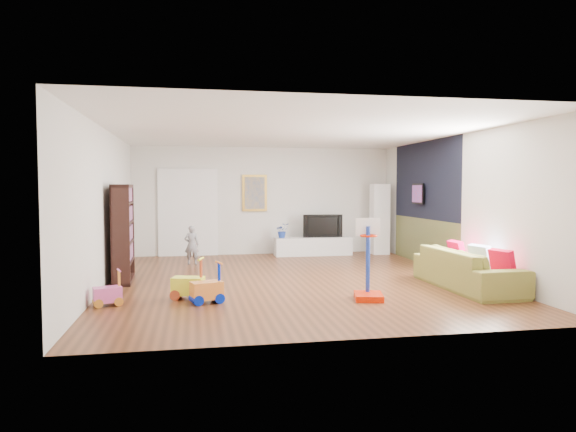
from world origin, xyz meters
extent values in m
cube|color=brown|center=(0.00, 0.00, 0.00)|extent=(6.50, 7.50, 0.00)
cube|color=white|center=(0.00, 0.00, 2.70)|extent=(6.50, 7.50, 0.00)
cube|color=silver|center=(0.00, 3.75, 1.35)|extent=(6.50, 0.00, 2.70)
cube|color=white|center=(0.00, -3.75, 1.35)|extent=(6.50, 0.00, 2.70)
cube|color=silver|center=(-3.25, 0.00, 1.35)|extent=(0.00, 7.50, 2.70)
cube|color=white|center=(3.25, 0.00, 1.35)|extent=(0.00, 7.50, 2.70)
cube|color=black|center=(3.23, 1.40, 1.85)|extent=(0.01, 3.20, 1.70)
cube|color=brown|center=(3.23, 1.40, 0.50)|extent=(0.01, 3.20, 1.00)
cube|color=white|center=(-1.90, 3.71, 1.05)|extent=(1.45, 0.06, 2.10)
cube|color=gold|center=(-0.25, 3.71, 1.55)|extent=(0.62, 0.06, 0.92)
cube|color=#7F3F8C|center=(3.17, 1.60, 1.55)|extent=(0.04, 0.56, 0.46)
cube|color=silver|center=(1.15, 3.26, 0.22)|extent=(1.92, 0.48, 0.45)
cube|color=white|center=(2.88, 3.20, 0.89)|extent=(0.43, 0.43, 1.78)
cube|color=black|center=(-3.02, 0.42, 0.87)|extent=(0.37, 1.21, 1.74)
imported|color=olive|center=(2.74, -1.31, 0.33)|extent=(0.92, 2.28, 0.66)
cube|color=red|center=(0.83, -1.83, 0.61)|extent=(0.53, 0.60, 1.23)
cube|color=#F7FF2E|center=(-1.85, -1.30, 0.31)|extent=(0.53, 0.40, 0.63)
cube|color=orange|center=(-1.58, -1.64, 0.30)|extent=(0.51, 0.39, 0.60)
cube|color=#E858AF|center=(-2.98, -1.55, 0.25)|extent=(0.44, 0.34, 0.51)
imported|color=gray|center=(-1.81, 2.24, 0.43)|extent=(0.33, 0.23, 0.86)
imported|color=black|center=(1.40, 3.32, 0.73)|extent=(1.00, 0.18, 0.57)
imported|color=navy|center=(0.38, 3.29, 0.63)|extent=(0.36, 0.32, 0.36)
cube|color=red|center=(2.98, -1.93, 0.52)|extent=(0.22, 0.42, 0.41)
cube|color=white|center=(2.98, -1.32, 0.52)|extent=(0.20, 0.43, 0.41)
cube|color=#C50038|center=(2.92, -0.63, 0.52)|extent=(0.11, 0.41, 0.41)
camera|label=1|loc=(-1.75, -9.15, 1.70)|focal=32.00mm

